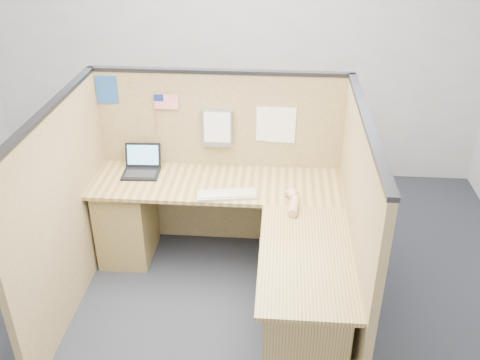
# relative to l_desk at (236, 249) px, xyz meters

# --- Properties ---
(floor) EXTENTS (5.00, 5.00, 0.00)m
(floor) POSITION_rel_l_desk_xyz_m (-0.18, -0.29, -0.39)
(floor) COLOR black
(floor) RESTS_ON ground
(wall_back) EXTENTS (5.00, 0.00, 5.00)m
(wall_back) POSITION_rel_l_desk_xyz_m (-0.18, 1.96, 1.01)
(wall_back) COLOR #A2A5A7
(wall_back) RESTS_ON floor
(cubicle_partitions) EXTENTS (2.06, 1.83, 1.53)m
(cubicle_partitions) POSITION_rel_l_desk_xyz_m (-0.18, 0.14, 0.38)
(cubicle_partitions) COLOR olive
(cubicle_partitions) RESTS_ON floor
(l_desk) EXTENTS (1.95, 1.75, 0.73)m
(l_desk) POSITION_rel_l_desk_xyz_m (0.00, 0.00, 0.00)
(l_desk) COLOR brown
(l_desk) RESTS_ON floor
(laptop) EXTENTS (0.30, 0.29, 0.21)m
(laptop) POSITION_rel_l_desk_xyz_m (-0.80, 0.52, 0.39)
(laptop) COLOR black
(laptop) RESTS_ON l_desk
(keyboard) EXTENTS (0.46, 0.22, 0.03)m
(keyboard) POSITION_rel_l_desk_xyz_m (-0.08, 0.19, 0.35)
(keyboard) COLOR tan
(keyboard) RESTS_ON l_desk
(mouse) EXTENTS (0.10, 0.07, 0.04)m
(mouse) POSITION_rel_l_desk_xyz_m (0.40, 0.22, 0.36)
(mouse) COLOR silver
(mouse) RESTS_ON l_desk
(hand_forearm) EXTENTS (0.10, 0.34, 0.07)m
(hand_forearm) POSITION_rel_l_desk_xyz_m (0.41, 0.10, 0.37)
(hand_forearm) COLOR tan
(hand_forearm) RESTS_ON l_desk
(blue_poster) EXTENTS (0.17, 0.01, 0.23)m
(blue_poster) POSITION_rel_l_desk_xyz_m (-1.06, 0.68, 0.96)
(blue_poster) COLOR #1E498A
(blue_poster) RESTS_ON cubicle_partitions
(american_flag) EXTENTS (0.19, 0.01, 0.33)m
(american_flag) POSITION_rel_l_desk_xyz_m (-0.62, 0.67, 0.87)
(american_flag) COLOR olive
(american_flag) RESTS_ON cubicle_partitions
(file_holder) EXTENTS (0.24, 0.05, 0.30)m
(file_holder) POSITION_rel_l_desk_xyz_m (-0.20, 0.66, 0.68)
(file_holder) COLOR slate
(file_holder) RESTS_ON cubicle_partitions
(paper_left) EXTENTS (0.22, 0.01, 0.29)m
(paper_left) POSITION_rel_l_desk_xyz_m (0.22, 0.68, 0.72)
(paper_left) COLOR white
(paper_left) RESTS_ON cubicle_partitions
(paper_right) EXTENTS (0.23, 0.01, 0.30)m
(paper_right) POSITION_rel_l_desk_xyz_m (0.30, 0.68, 0.71)
(paper_right) COLOR white
(paper_right) RESTS_ON cubicle_partitions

